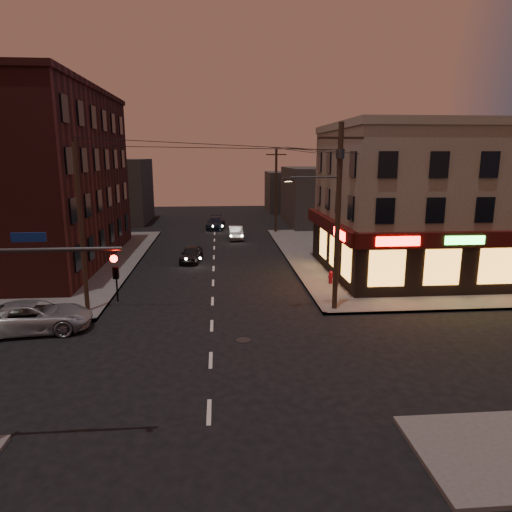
{
  "coord_description": "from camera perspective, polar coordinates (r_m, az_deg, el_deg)",
  "views": [
    {
      "loc": [
        0.43,
        -17.96,
        8.47
      ],
      "look_at": [
        2.41,
        5.78,
        3.2
      ],
      "focal_mm": 32.0,
      "sensor_mm": 36.0,
      "label": 1
    }
  ],
  "objects": [
    {
      "name": "bg_building_nw",
      "position": [
        61.61,
        -17.52,
        7.75
      ],
      "size": [
        9.0,
        10.0,
        8.0
      ],
      "primitive_type": "cube",
      "color": "#3F3D3A",
      "rests_on": "ground"
    },
    {
      "name": "utility_pole_main",
      "position": [
        24.72,
        9.97,
        5.99
      ],
      "size": [
        4.2,
        0.44,
        10.0
      ],
      "color": "#382619",
      "rests_on": "sidewalk_ne"
    },
    {
      "name": "ground",
      "position": [
        19.86,
        -5.69,
        -12.84
      ],
      "size": [
        120.0,
        120.0,
        0.0
      ],
      "primitive_type": "plane",
      "color": "black",
      "rests_on": "ground"
    },
    {
      "name": "traffic_signal",
      "position": [
        14.4,
        -29.31,
        -6.63
      ],
      "size": [
        4.49,
        0.32,
        6.47
      ],
      "color": "#333538",
      "rests_on": "ground"
    },
    {
      "name": "sedan_far",
      "position": [
        54.03,
        -5.07,
        4.14
      ],
      "size": [
        2.42,
        4.88,
        1.36
      ],
      "primitive_type": "imported",
      "rotation": [
        0.0,
        0.0,
        -0.11
      ],
      "color": "black",
      "rests_on": "ground"
    },
    {
      "name": "utility_pole_far",
      "position": [
        50.51,
        2.51,
        8.13
      ],
      "size": [
        0.26,
        0.26,
        9.0
      ],
      "primitive_type": "cylinder",
      "color": "#382619",
      "rests_on": "sidewalk_ne"
    },
    {
      "name": "sidewalk_ne",
      "position": [
        41.78,
        20.21,
        0.1
      ],
      "size": [
        24.0,
        28.0,
        0.15
      ],
      "primitive_type": "cube",
      "color": "#514F4C",
      "rests_on": "ground"
    },
    {
      "name": "utility_pole_west",
      "position": [
        25.79,
        -21.02,
        3.12
      ],
      "size": [
        0.24,
        0.24,
        9.0
      ],
      "primitive_type": "cylinder",
      "color": "#382619",
      "rests_on": "sidewalk_nw"
    },
    {
      "name": "pizza_building",
      "position": [
        35.15,
        21.57,
        6.51
      ],
      "size": [
        15.85,
        12.85,
        10.5
      ],
      "color": "tan",
      "rests_on": "sidewalk_ne"
    },
    {
      "name": "fire_hydrant",
      "position": [
        30.66,
        9.31,
        -2.55
      ],
      "size": [
        0.38,
        0.38,
        0.84
      ],
      "rotation": [
        0.0,
        0.0,
        0.31
      ],
      "color": "maroon",
      "rests_on": "sidewalk_ne"
    },
    {
      "name": "bg_building_ne_b",
      "position": [
        71.12,
        4.65,
        8.03
      ],
      "size": [
        8.0,
        8.0,
        6.0
      ],
      "primitive_type": "cube",
      "color": "#3F3D3A",
      "rests_on": "ground"
    },
    {
      "name": "sedan_mid",
      "position": [
        47.21,
        -2.52,
        2.94
      ],
      "size": [
        1.45,
        4.0,
        1.31
      ],
      "primitive_type": "imported",
      "rotation": [
        0.0,
        0.0,
        0.01
      ],
      "color": "slate",
      "rests_on": "ground"
    },
    {
      "name": "sedan_near",
      "position": [
        37.38,
        -8.08,
        0.26
      ],
      "size": [
        1.98,
        3.91,
        1.28
      ],
      "primitive_type": "imported",
      "rotation": [
        0.0,
        0.0,
        -0.13
      ],
      "color": "black",
      "rests_on": "ground"
    },
    {
      "name": "suv_cross",
      "position": [
        24.99,
        -26.02,
        -6.83
      ],
      "size": [
        5.68,
        3.13,
        1.51
      ],
      "primitive_type": "imported",
      "rotation": [
        0.0,
        0.0,
        1.69
      ],
      "color": "#94979C",
      "rests_on": "ground"
    },
    {
      "name": "brick_apartment",
      "position": [
        39.9,
        -27.06,
        8.52
      ],
      "size": [
        12.0,
        20.0,
        13.0
      ],
      "primitive_type": "cube",
      "color": "#451816",
      "rests_on": "sidewalk_nw"
    },
    {
      "name": "bg_building_ne_a",
      "position": [
        57.8,
        8.9,
        7.4
      ],
      "size": [
        10.0,
        12.0,
        7.0
      ],
      "primitive_type": "cube",
      "color": "#3F3D3A",
      "rests_on": "ground"
    }
  ]
}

